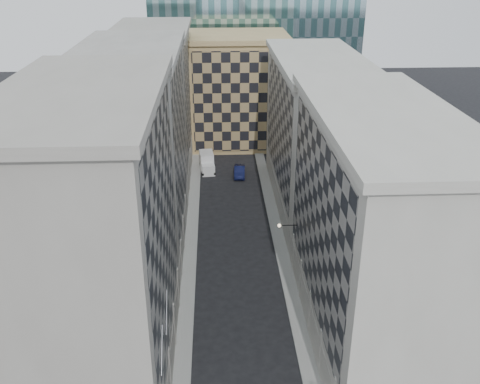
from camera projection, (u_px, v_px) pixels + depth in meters
name	position (u px, v px, depth m)	size (l,w,h in m)	color
sidewalk_west	(190.00, 249.00, 61.82)	(1.50, 100.00, 0.15)	gray
sidewalk_east	(281.00, 247.00, 62.29)	(1.50, 100.00, 0.15)	gray
bldg_left_a	(99.00, 247.00, 39.42)	(10.80, 22.80, 23.70)	gray
bldg_left_b	(137.00, 150.00, 59.59)	(10.80, 22.80, 22.70)	gray
bldg_left_c	(156.00, 102.00, 79.77)	(10.80, 22.80, 21.70)	gray
bldg_right_a	(373.00, 231.00, 44.65)	(10.80, 26.80, 20.70)	#AFABA0
bldg_right_b	(315.00, 134.00, 69.35)	(10.80, 28.80, 19.70)	#AFABA0
tan_block	(238.00, 90.00, 92.62)	(16.80, 14.80, 18.80)	tan
flagpoles_left	(164.00, 330.00, 36.70)	(0.10, 6.33, 2.33)	gray
bracket_lamp	(281.00, 225.00, 54.25)	(1.98, 0.36, 0.36)	black
box_truck	(207.00, 163.00, 83.52)	(2.57, 5.21, 2.76)	white
dark_car	(239.00, 171.00, 81.54)	(1.61, 4.60, 1.52)	#10153D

